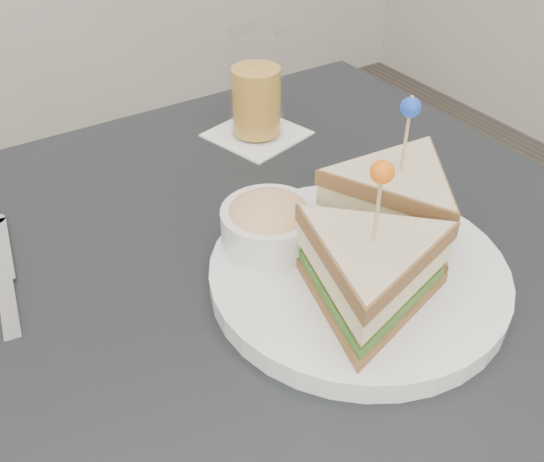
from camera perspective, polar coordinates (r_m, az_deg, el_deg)
The scene contains 4 objects.
table at distance 0.64m, azimuth -0.28°, elevation -9.82°, with size 0.80×0.80×0.75m.
plate_meal at distance 0.56m, azimuth 8.86°, elevation -0.97°, with size 0.34×0.34×0.17m.
cutlery_knife at distance 0.64m, azimuth -23.88°, elevation -3.93°, with size 0.05×0.20×0.01m.
drink_set at distance 0.79m, azimuth -1.49°, elevation 12.98°, with size 0.13×0.13×0.14m.
Camera 1 is at (-0.23, -0.37, 1.14)m, focal length 40.00 mm.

